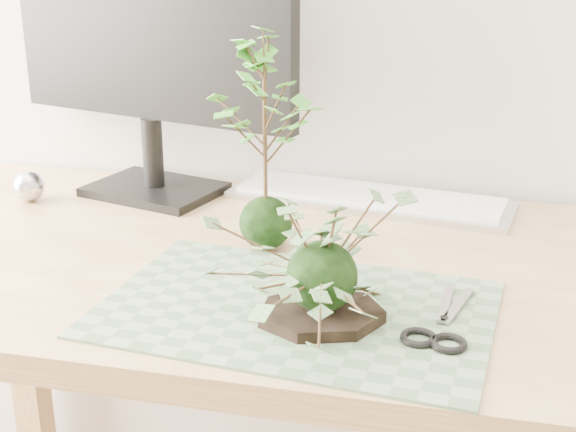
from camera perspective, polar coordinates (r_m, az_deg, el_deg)
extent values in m
cube|color=#D2B37F|center=(1.18, 4.16, -4.27)|extent=(1.60, 0.70, 0.04)
cube|color=#D2B37F|center=(1.84, -18.13, -8.78)|extent=(0.06, 0.06, 0.70)
cube|color=#4E6B4A|center=(1.03, 0.60, -6.61)|extent=(0.52, 0.37, 0.00)
cylinder|color=black|center=(1.00, 2.37, -7.00)|extent=(0.20, 0.20, 0.01)
sphere|color=black|center=(0.98, 2.42, -4.31)|extent=(0.09, 0.09, 0.09)
sphere|color=black|center=(1.22, -1.59, -0.48)|extent=(0.08, 0.08, 0.08)
cylinder|color=#392715|center=(1.18, -1.64, 4.89)|extent=(0.01, 0.01, 0.20)
cube|color=#B5B5BA|center=(1.43, 5.80, 1.16)|extent=(0.52, 0.22, 0.01)
cube|color=white|center=(1.43, 5.81, 1.53)|extent=(0.48, 0.19, 0.01)
cube|color=black|center=(1.50, -9.44, 1.87)|extent=(0.27, 0.22, 0.02)
cylinder|color=black|center=(1.48, -9.59, 4.47)|extent=(0.04, 0.04, 0.13)
cube|color=black|center=(1.44, -10.00, 14.02)|extent=(0.56, 0.18, 0.36)
sphere|color=white|center=(1.50, -17.95, 2.03)|extent=(0.06, 0.06, 0.06)
cube|color=#989898|center=(1.06, 10.66, -6.17)|extent=(0.02, 0.11, 0.00)
cube|color=#989898|center=(1.06, 11.52, -6.24)|extent=(0.04, 0.11, 0.00)
torus|color=black|center=(0.96, 9.71, -8.65)|extent=(0.05, 0.05, 0.01)
torus|color=black|center=(0.96, 11.84, -8.82)|extent=(0.05, 0.05, 0.01)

